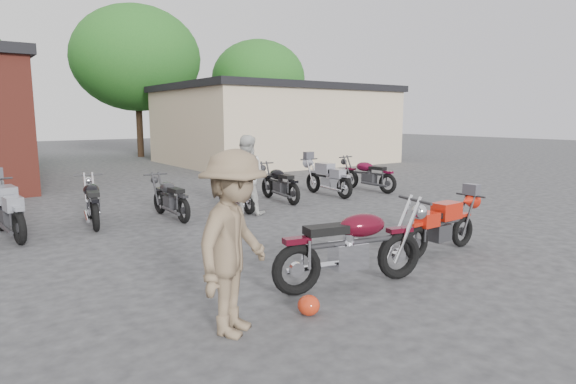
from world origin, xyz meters
TOP-DOWN VIEW (x-y plane):
  - ground at (0.00, 0.00)m, footprint 90.00×90.00m
  - stucco_building at (8.50, 15.00)m, footprint 10.00×8.00m
  - tree_2 at (4.00, 22.00)m, footprint 7.04×7.04m
  - tree_3 at (12.00, 22.00)m, footprint 6.08×6.08m
  - vintage_motorcycle at (-0.82, -0.70)m, footprint 2.29×1.16m
  - sportbike at (1.54, -0.36)m, footprint 1.78×0.63m
  - helmet at (-1.90, -1.11)m, footprint 0.31×0.31m
  - person_light at (0.52, 4.36)m, footprint 1.14×1.13m
  - person_tan at (-2.81, -1.01)m, footprint 1.45×1.31m
  - row_bike_1 at (-4.29, 5.10)m, footprint 0.89×2.07m
  - row_bike_2 at (-2.71, 5.33)m, footprint 0.94×1.98m
  - row_bike_3 at (-1.12, 4.98)m, footprint 0.63×1.81m
  - row_bike_4 at (0.59, 5.02)m, footprint 0.73×1.90m
  - row_bike_5 at (2.15, 5.37)m, footprint 0.76×1.93m
  - row_bike_6 at (3.83, 5.33)m, footprint 0.65×1.95m
  - row_bike_7 at (5.39, 5.26)m, footprint 0.91×2.02m

SIDE VIEW (x-z plane):
  - ground at x=0.00m, z-range 0.00..0.00m
  - helmet at x=-1.90m, z-range 0.00..0.24m
  - sportbike at x=1.54m, z-range 0.00..1.02m
  - row_bike_3 at x=-1.12m, z-range 0.00..1.05m
  - row_bike_4 at x=0.59m, z-range 0.00..1.08m
  - row_bike_5 at x=2.15m, z-range 0.00..1.09m
  - row_bike_2 at x=-2.71m, z-range 0.00..1.10m
  - row_bike_6 at x=3.83m, z-range 0.00..1.13m
  - row_bike_7 at x=5.39m, z-range 0.00..1.13m
  - row_bike_1 at x=-4.29m, z-range 0.00..1.17m
  - vintage_motorcycle at x=-0.82m, z-range 0.00..1.27m
  - person_light at x=0.52m, z-range 0.00..1.86m
  - person_tan at x=-2.81m, z-range 0.00..1.96m
  - stucco_building at x=8.50m, z-range 0.00..3.50m
  - tree_3 at x=12.00m, z-range 0.00..7.60m
  - tree_2 at x=4.00m, z-range 0.00..8.80m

